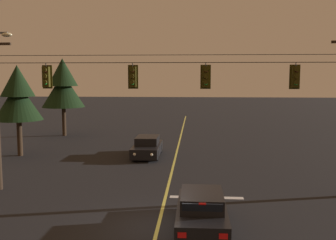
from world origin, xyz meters
The scene contains 12 objects.
ground_plane centered at (0.00, 0.00, 0.00)m, with size 180.00×180.00×0.00m, color black.
lane_centre_stripe centered at (0.00, 10.27, 0.00)m, with size 0.14×60.00×0.01m, color #D1C64C.
stop_bar_paint centered at (1.90, 3.67, 0.00)m, with size 3.40×0.36×0.01m, color silver.
signal_span_assembly centered at (0.00, 4.27, 3.96)m, with size 18.44×0.32×7.61m.
traffic_light_leftmost centered at (-5.74, 4.25, 5.56)m, with size 0.48×0.41×1.22m.
traffic_light_left_inner centered at (-1.59, 4.25, 5.56)m, with size 0.48×0.41×1.22m.
traffic_light_centre centered at (1.82, 4.25, 5.56)m, with size 0.48×0.41×1.22m.
traffic_light_right_inner centered at (5.89, 4.25, 5.56)m, with size 0.48×0.41×1.22m.
car_waiting_near_lane centered at (1.62, -0.03, 0.65)m, with size 1.80×4.33×1.39m.
car_oncoming_lead centered at (-1.99, 12.78, 0.65)m, with size 1.80×4.42×1.39m.
tree_verge_near centered at (-10.96, 12.37, 4.23)m, with size 3.32×3.32×6.35m.
tree_verge_far centered at (-10.94, 21.65, 4.73)m, with size 3.93×3.93×7.22m.
Camera 1 is at (1.36, -13.99, 5.60)m, focal length 41.84 mm.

